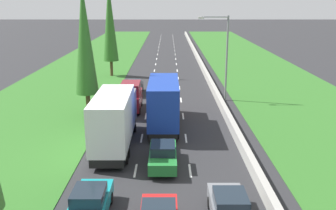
{
  "coord_description": "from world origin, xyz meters",
  "views": [
    {
      "loc": [
        0.34,
        -1.92,
        10.64
      ],
      "look_at": [
        0.43,
        33.66,
        0.9
      ],
      "focal_mm": 41.58,
      "sensor_mm": 36.0,
      "label": 1
    }
  ],
  "objects_px": {
    "poplar_tree_second": "(83,39)",
    "grey_sedan_right_lane_second": "(229,209)",
    "maroon_van_left_lane": "(130,97)",
    "teal_sedan_left_lane": "(89,204)",
    "street_light_mast": "(223,52)",
    "white_box_truck_left_lane": "(114,119)",
    "black_sedan_left_lane": "(133,87)",
    "green_sedan_centre_lane": "(162,155)",
    "blue_box_truck_centre_lane": "(163,102)",
    "poplar_tree_third": "(109,21)"
  },
  "relations": [
    {
      "from": "poplar_tree_second",
      "to": "grey_sedan_right_lane_second",
      "type": "bearing_deg",
      "value": -60.04
    },
    {
      "from": "maroon_van_left_lane",
      "to": "teal_sedan_left_lane",
      "type": "bearing_deg",
      "value": -90.76
    },
    {
      "from": "teal_sedan_left_lane",
      "to": "maroon_van_left_lane",
      "type": "bearing_deg",
      "value": 89.24
    },
    {
      "from": "street_light_mast",
      "to": "white_box_truck_left_lane",
      "type": "bearing_deg",
      "value": -125.16
    },
    {
      "from": "street_light_mast",
      "to": "maroon_van_left_lane",
      "type": "bearing_deg",
      "value": -157.49
    },
    {
      "from": "black_sedan_left_lane",
      "to": "poplar_tree_second",
      "type": "distance_m",
      "value": 11.43
    },
    {
      "from": "poplar_tree_second",
      "to": "street_light_mast",
      "type": "xyz_separation_m",
      "value": [
        13.31,
        5.9,
        -1.94
      ]
    },
    {
      "from": "grey_sedan_right_lane_second",
      "to": "poplar_tree_second",
      "type": "bearing_deg",
      "value": 119.96
    },
    {
      "from": "teal_sedan_left_lane",
      "to": "white_box_truck_left_lane",
      "type": "xyz_separation_m",
      "value": [
        0.01,
        9.7,
        1.37
      ]
    },
    {
      "from": "green_sedan_centre_lane",
      "to": "maroon_van_left_lane",
      "type": "bearing_deg",
      "value": 103.83
    },
    {
      "from": "white_box_truck_left_lane",
      "to": "street_light_mast",
      "type": "distance_m",
      "value": 17.19
    },
    {
      "from": "black_sedan_left_lane",
      "to": "street_light_mast",
      "type": "distance_m",
      "value": 11.07
    },
    {
      "from": "street_light_mast",
      "to": "black_sedan_left_lane",
      "type": "bearing_deg",
      "value": 163.36
    },
    {
      "from": "white_box_truck_left_lane",
      "to": "teal_sedan_left_lane",
      "type": "bearing_deg",
      "value": -90.05
    },
    {
      "from": "maroon_van_left_lane",
      "to": "grey_sedan_right_lane_second",
      "type": "distance_m",
      "value": 21.16
    },
    {
      "from": "green_sedan_centre_lane",
      "to": "white_box_truck_left_lane",
      "type": "bearing_deg",
      "value": 135.56
    },
    {
      "from": "white_box_truck_left_lane",
      "to": "maroon_van_left_lane",
      "type": "xyz_separation_m",
      "value": [
        0.25,
        9.9,
        -0.78
      ]
    },
    {
      "from": "grey_sedan_right_lane_second",
      "to": "maroon_van_left_lane",
      "type": "bearing_deg",
      "value": 108.28
    },
    {
      "from": "blue_box_truck_centre_lane",
      "to": "grey_sedan_right_lane_second",
      "type": "bearing_deg",
      "value": -77.36
    },
    {
      "from": "white_box_truck_left_lane",
      "to": "grey_sedan_right_lane_second",
      "type": "distance_m",
      "value": 12.37
    },
    {
      "from": "teal_sedan_left_lane",
      "to": "white_box_truck_left_lane",
      "type": "height_order",
      "value": "white_box_truck_left_lane"
    },
    {
      "from": "white_box_truck_left_lane",
      "to": "street_light_mast",
      "type": "relative_size",
      "value": 1.04
    },
    {
      "from": "white_box_truck_left_lane",
      "to": "black_sedan_left_lane",
      "type": "xyz_separation_m",
      "value": [
        0.02,
        16.74,
        -1.37
      ]
    },
    {
      "from": "blue_box_truck_centre_lane",
      "to": "poplar_tree_third",
      "type": "bearing_deg",
      "value": 108.58
    },
    {
      "from": "green_sedan_centre_lane",
      "to": "street_light_mast",
      "type": "height_order",
      "value": "street_light_mast"
    },
    {
      "from": "green_sedan_centre_lane",
      "to": "poplar_tree_third",
      "type": "bearing_deg",
      "value": 103.9
    },
    {
      "from": "grey_sedan_right_lane_second",
      "to": "poplar_tree_third",
      "type": "xyz_separation_m",
      "value": [
        -11.04,
        37.85,
        6.86
      ]
    },
    {
      "from": "grey_sedan_right_lane_second",
      "to": "green_sedan_centre_lane",
      "type": "distance_m",
      "value": 7.5
    },
    {
      "from": "teal_sedan_left_lane",
      "to": "maroon_van_left_lane",
      "type": "height_order",
      "value": "maroon_van_left_lane"
    },
    {
      "from": "blue_box_truck_centre_lane",
      "to": "street_light_mast",
      "type": "distance_m",
      "value": 11.37
    },
    {
      "from": "street_light_mast",
      "to": "teal_sedan_left_lane",
      "type": "bearing_deg",
      "value": -112.51
    },
    {
      "from": "teal_sedan_left_lane",
      "to": "poplar_tree_second",
      "type": "relative_size",
      "value": 0.37
    },
    {
      "from": "maroon_van_left_lane",
      "to": "street_light_mast",
      "type": "distance_m",
      "value": 10.97
    },
    {
      "from": "grey_sedan_right_lane_second",
      "to": "poplar_tree_third",
      "type": "distance_m",
      "value": 40.02
    },
    {
      "from": "white_box_truck_left_lane",
      "to": "poplar_tree_second",
      "type": "height_order",
      "value": "poplar_tree_second"
    },
    {
      "from": "poplar_tree_third",
      "to": "street_light_mast",
      "type": "xyz_separation_m",
      "value": [
        13.9,
        -13.83,
        -2.44
      ]
    },
    {
      "from": "maroon_van_left_lane",
      "to": "poplar_tree_second",
      "type": "distance_m",
      "value": 7.19
    },
    {
      "from": "teal_sedan_left_lane",
      "to": "street_light_mast",
      "type": "xyz_separation_m",
      "value": [
        9.75,
        23.53,
        4.42
      ]
    },
    {
      "from": "white_box_truck_left_lane",
      "to": "black_sedan_left_lane",
      "type": "relative_size",
      "value": 2.09
    },
    {
      "from": "grey_sedan_right_lane_second",
      "to": "poplar_tree_second",
      "type": "relative_size",
      "value": 0.37
    },
    {
      "from": "black_sedan_left_lane",
      "to": "grey_sedan_right_lane_second",
      "type": "bearing_deg",
      "value": -75.69
    },
    {
      "from": "green_sedan_centre_lane",
      "to": "poplar_tree_third",
      "type": "height_order",
      "value": "poplar_tree_third"
    },
    {
      "from": "black_sedan_left_lane",
      "to": "green_sedan_centre_lane",
      "type": "distance_m",
      "value": 20.52
    },
    {
      "from": "black_sedan_left_lane",
      "to": "green_sedan_centre_lane",
      "type": "relative_size",
      "value": 1.0
    },
    {
      "from": "poplar_tree_second",
      "to": "green_sedan_centre_lane",
      "type": "bearing_deg",
      "value": -58.08
    },
    {
      "from": "teal_sedan_left_lane",
      "to": "black_sedan_left_lane",
      "type": "distance_m",
      "value": 26.44
    },
    {
      "from": "white_box_truck_left_lane",
      "to": "grey_sedan_right_lane_second",
      "type": "bearing_deg",
      "value": -55.94
    },
    {
      "from": "teal_sedan_left_lane",
      "to": "grey_sedan_right_lane_second",
      "type": "height_order",
      "value": "same"
    },
    {
      "from": "poplar_tree_second",
      "to": "street_light_mast",
      "type": "height_order",
      "value": "poplar_tree_second"
    },
    {
      "from": "black_sedan_left_lane",
      "to": "blue_box_truck_centre_lane",
      "type": "bearing_deg",
      "value": -73.62
    }
  ]
}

